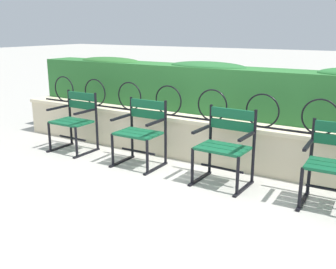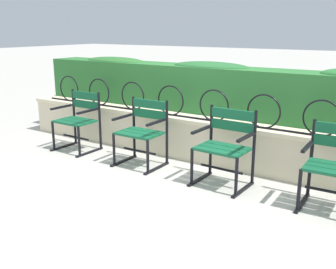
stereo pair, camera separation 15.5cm
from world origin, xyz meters
name	(u,v)px [view 2 (the right image)]	position (x,y,z in m)	size (l,w,h in m)	color
ground_plane	(163,181)	(0.00, 0.00, 0.00)	(60.00, 60.00, 0.00)	#BCB7AD
stone_wall	(202,139)	(0.00, 0.95, 0.29)	(6.30, 0.41, 0.58)	beige
iron_arch_fence	(192,105)	(-0.12, 0.88, 0.77)	(5.78, 0.02, 0.42)	black
hedge_row	(218,88)	(-0.01, 1.40, 0.94)	(6.17, 0.54, 0.73)	#2D7033
park_chair_leftmost	(79,119)	(-1.77, 0.40, 0.46)	(0.58, 0.52, 0.86)	#145B38
park_chair_centre_left	(143,130)	(-0.57, 0.38, 0.46)	(0.59, 0.52, 0.86)	#145B38
park_chair_centre_right	(225,145)	(0.63, 0.35, 0.47)	(0.61, 0.54, 0.87)	#145B38
park_chair_rightmost	(336,164)	(1.82, 0.36, 0.46)	(0.60, 0.54, 0.85)	#145B38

